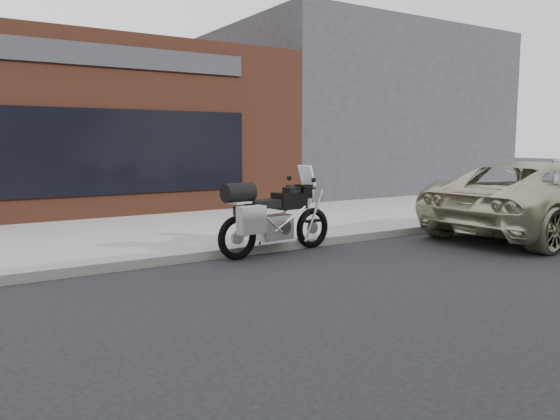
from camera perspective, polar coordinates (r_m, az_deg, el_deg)
name	(u,v)px	position (r m, az deg, el deg)	size (l,w,h in m)	color
ground	(397,326)	(5.97, 12.11, -11.79)	(120.00, 120.00, 0.00)	black
near_sidewalk	(162,230)	(11.85, -12.28, -2.03)	(44.00, 6.00, 0.15)	gray
storefront	(11,131)	(18.11, -26.26, 7.39)	(14.00, 10.07, 4.50)	#5B2C1D
neighbour_building	(333,116)	(22.83, 5.57, 9.74)	(10.00, 10.00, 6.00)	#29292E
motorcycle	(271,217)	(9.30, -1.00, -0.73)	(2.40, 0.94, 1.52)	black
minivan	(541,198)	(12.56, 25.64, 1.11)	(2.54, 5.50, 1.53)	#BDB493
pedestrian	(554,194)	(13.48, 26.71, 1.50)	(0.57, 0.38, 1.57)	slate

